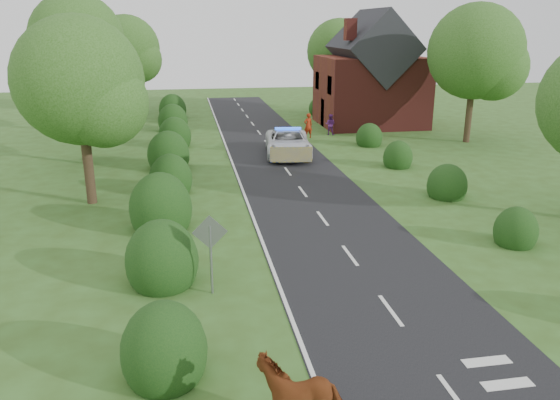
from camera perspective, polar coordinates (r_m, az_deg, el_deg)
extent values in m
plane|color=#39561E|center=(16.34, 11.47, -11.29)|extent=(120.00, 120.00, 0.00)
cube|color=black|center=(29.81, 1.17, 2.51)|extent=(6.00, 70.00, 0.02)
cube|color=white|center=(13.30, 17.97, -19.20)|extent=(0.12, 1.80, 0.01)
cube|color=white|center=(16.33, 11.48, -11.21)|extent=(0.12, 1.80, 0.01)
cube|color=white|center=(19.71, 7.32, -5.76)|extent=(0.12, 1.80, 0.01)
cube|color=white|center=(23.29, 4.47, -1.92)|extent=(0.12, 1.80, 0.01)
cube|color=white|center=(26.99, 2.39, 0.89)|extent=(0.12, 1.80, 0.01)
cube|color=white|center=(30.76, 0.82, 3.02)|extent=(0.12, 1.80, 0.01)
cube|color=white|center=(34.58, -0.41, 4.67)|extent=(0.12, 1.80, 0.01)
cube|color=white|center=(38.44, -1.40, 6.00)|extent=(0.12, 1.80, 0.01)
cube|color=white|center=(42.33, -2.21, 7.07)|extent=(0.12, 1.80, 0.01)
cube|color=white|center=(46.23, -2.89, 7.97)|extent=(0.12, 1.80, 0.01)
cube|color=white|center=(50.15, -3.47, 8.73)|extent=(0.12, 1.80, 0.01)
cube|color=white|center=(54.09, -3.96, 9.37)|extent=(0.12, 1.80, 0.01)
cube|color=white|center=(58.03, -4.39, 9.93)|extent=(0.12, 1.80, 0.01)
cube|color=white|center=(61.98, -4.76, 10.42)|extent=(0.12, 1.80, 0.01)
cube|color=white|center=(29.41, -4.38, 2.27)|extent=(0.12, 70.00, 0.01)
cube|color=white|center=(14.14, 22.67, -17.33)|extent=(1.20, 0.35, 0.01)
cube|color=white|center=(14.76, 20.78, -15.49)|extent=(1.20, 0.35, 0.01)
ellipsoid|color=#163A13|center=(13.34, -11.99, -15.20)|extent=(2.00, 2.10, 2.40)
ellipsoid|color=#163A13|center=(17.74, -12.22, -6.25)|extent=(2.30, 2.41, 2.70)
ellipsoid|color=#163A13|center=(22.39, -12.35, -0.94)|extent=(2.50, 2.62, 3.00)
ellipsoid|color=#163A13|center=(27.20, -11.35, 2.14)|extent=(2.10, 2.20, 2.50)
ellipsoid|color=#163A13|center=(32.04, -11.57, 4.62)|extent=(2.40, 2.52, 2.80)
ellipsoid|color=#163A13|center=(37.91, -10.93, 6.58)|extent=(2.20, 2.31, 2.60)
ellipsoid|color=#163A13|center=(43.82, -11.12, 8.08)|extent=(2.30, 2.41, 2.70)
ellipsoid|color=#163A13|center=(49.75, -11.15, 9.23)|extent=(2.40, 2.52, 2.80)
ellipsoid|color=#163A13|center=(22.20, 23.40, -3.02)|extent=(1.60, 1.68, 1.90)
ellipsoid|color=#163A13|center=(27.20, 17.05, 1.46)|extent=(1.90, 2.00, 2.10)
ellipsoid|color=#163A13|center=(32.44, 12.21, 4.35)|extent=(1.70, 1.78, 2.00)
ellipsoid|color=#163A13|center=(38.03, 9.30, 6.45)|extent=(1.80, 1.89, 2.00)
ellipsoid|color=#163A13|center=(51.23, 3.98, 9.50)|extent=(1.70, 1.78, 2.00)
cylinder|color=#332316|center=(26.28, -19.44, 3.84)|extent=(0.44, 0.44, 3.96)
sphere|color=#224A11|center=(25.72, -20.27, 11.64)|extent=(5.60, 5.60, 5.60)
sphere|color=#528738|center=(25.11, -18.03, 9.66)|extent=(3.92, 3.92, 3.92)
cylinder|color=#332316|center=(34.28, -19.88, 6.66)|extent=(0.44, 0.44, 3.74)
sphere|color=#224A11|center=(33.86, -20.49, 12.30)|extent=(5.60, 5.60, 5.60)
sphere|color=#528738|center=(33.22, -18.80, 10.91)|extent=(3.92, 3.92, 3.92)
cylinder|color=#332316|center=(44.20, -19.82, 9.66)|extent=(0.44, 0.44, 4.84)
sphere|color=#224A11|center=(43.88, -20.43, 15.34)|extent=(6.80, 6.80, 6.80)
sphere|color=#528738|center=(43.06, -18.83, 14.00)|extent=(4.76, 4.76, 4.76)
cylinder|color=#332316|center=(53.77, -15.41, 10.96)|extent=(0.44, 0.44, 4.18)
sphere|color=#224A11|center=(53.50, -15.75, 15.00)|extent=(6.00, 6.00, 6.00)
sphere|color=#528738|center=(52.86, -14.56, 14.03)|extent=(4.20, 4.20, 4.20)
cylinder|color=#332316|center=(40.68, 19.17, 8.79)|extent=(0.44, 0.44, 4.40)
sphere|color=#224A11|center=(40.32, 19.75, 14.40)|extent=(6.40, 6.40, 6.40)
sphere|color=#528738|center=(40.38, 21.47, 12.80)|extent=(4.48, 4.48, 4.48)
cylinder|color=#332316|center=(53.58, 6.04, 11.35)|extent=(0.44, 0.44, 3.96)
sphere|color=#224A11|center=(53.30, 6.17, 15.20)|extent=(6.00, 6.00, 6.00)
sphere|color=#528738|center=(53.07, 7.44, 14.17)|extent=(4.20, 4.20, 4.20)
cylinder|color=gray|center=(16.66, -7.22, -6.25)|extent=(0.08, 0.08, 2.20)
cube|color=gray|center=(16.32, -7.34, -3.36)|extent=(1.06, 0.04, 1.06)
cube|color=maroon|center=(46.05, 9.42, 11.15)|extent=(8.00, 7.00, 5.50)
cube|color=black|center=(45.80, 9.64, 15.44)|extent=(5.94, 7.40, 5.94)
cube|color=maroon|center=(43.10, 7.36, 17.27)|extent=(0.80, 0.80, 1.60)
imported|color=brown|center=(11.63, 2.12, -19.99)|extent=(2.09, 1.21, 1.43)
imported|color=silver|center=(34.56, 0.83, 6.01)|extent=(3.41, 6.17, 1.63)
cube|color=yellow|center=(31.68, 1.17, 4.77)|extent=(2.43, 0.36, 0.90)
cube|color=blue|center=(34.39, 0.84, 7.47)|extent=(1.65, 0.48, 0.14)
imported|color=#9D260E|center=(40.21, 2.96, 7.77)|extent=(0.74, 0.57, 1.80)
imported|color=#632378|center=(41.55, 5.27, 7.86)|extent=(0.94, 0.88, 1.55)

